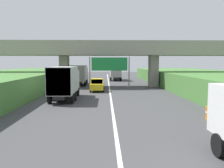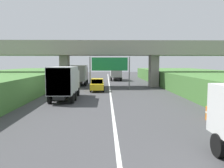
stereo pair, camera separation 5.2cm
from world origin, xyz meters
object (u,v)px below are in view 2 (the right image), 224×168
truck_orange (116,72)px  car_yellow (97,85)px  truck_silver (65,81)px  overhead_highway_sign (110,66)px  construction_barrel_2 (210,113)px  truck_black (80,74)px

truck_orange → car_yellow: size_ratio=1.78×
truck_orange → truck_silver: bearing=-103.2°
overhead_highway_sign → construction_barrel_2: overhead_highway_sign is taller
overhead_highway_sign → truck_orange: 17.68m
truck_orange → car_yellow: bearing=-99.4°
truck_black → car_yellow: 9.74m
truck_orange → construction_barrel_2: (4.89, -36.09, -1.47)m
truck_black → overhead_highway_sign: bearing=-53.2°
overhead_highway_sign → construction_barrel_2: size_ratio=6.53×
overhead_highway_sign → truck_black: overhead_highway_sign is taller
car_yellow → construction_barrel_2: (8.20, -16.17, -0.40)m
car_yellow → truck_silver: bearing=-112.8°
truck_black → truck_orange: (6.63, 10.83, 0.00)m
truck_black → car_yellow: bearing=-70.0°
truck_orange → car_yellow: (-3.31, -19.92, -1.08)m
overhead_highway_sign → truck_black: bearing=126.8°
truck_orange → car_yellow: 20.22m
overhead_highway_sign → truck_black: (-5.03, 6.72, -1.47)m
overhead_highway_sign → car_yellow: bearing=-125.9°
truck_black → car_yellow: size_ratio=1.78×
truck_black → construction_barrel_2: 27.80m
truck_orange → construction_barrel_2: 36.45m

